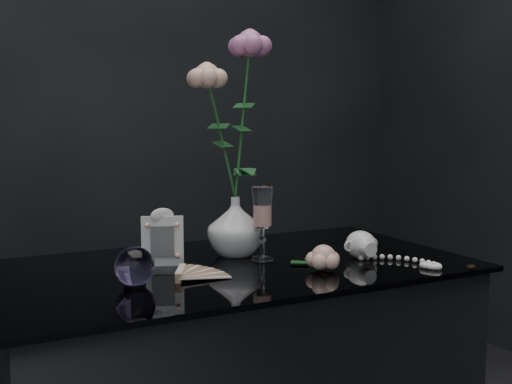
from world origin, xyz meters
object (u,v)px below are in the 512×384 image
picture_frame (163,237)px  wine_glass (262,224)px  pearl_jar (361,244)px  vase (236,226)px  loose_rose (323,258)px  paperweight (135,266)px

picture_frame → wine_glass: bearing=7.3°
pearl_jar → vase: bearing=149.0°
wine_glass → loose_rose: size_ratio=1.04×
pearl_jar → wine_glass: bearing=160.1°
loose_rose → wine_glass: bearing=117.9°
wine_glass → picture_frame: (-0.22, 0.05, -0.02)m
wine_glass → pearl_jar: (0.22, -0.09, -0.05)m
vase → wine_glass: size_ratio=0.82×
vase → wine_glass: 0.08m
vase → paperweight: size_ratio=1.79×
vase → paperweight: vase is taller
vase → wine_glass: bearing=-65.5°
vase → pearl_jar: vase is taller
wine_glass → pearl_jar: wine_glass is taller
wine_glass → picture_frame: wine_glass is taller
wine_glass → paperweight: size_ratio=2.18×
wine_glass → paperweight: 0.34m
wine_glass → pearl_jar: bearing=-21.4°
picture_frame → pearl_jar: bearing=3.1°
picture_frame → loose_rose: picture_frame is taller
wine_glass → vase: bearing=114.5°
loose_rose → pearl_jar: bearing=24.4°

